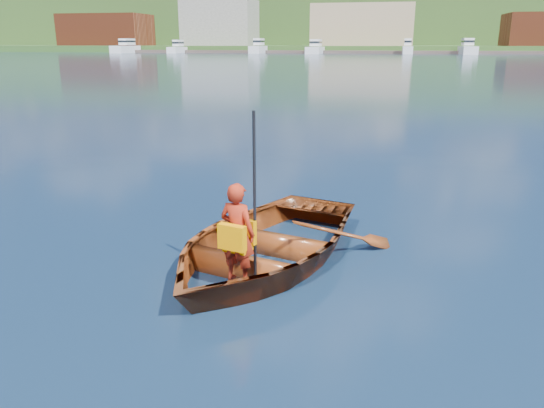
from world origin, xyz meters
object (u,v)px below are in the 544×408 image
(rowboat, at_px, (263,243))
(marina_yachts, at_px, (359,48))
(child_paddler, at_px, (238,233))
(dock, at_px, (381,52))

(rowboat, height_order, marina_yachts, marina_yachts)
(child_paddler, bearing_deg, marina_yachts, 92.30)
(rowboat, relative_size, marina_yachts, 0.03)
(rowboat, distance_m, child_paddler, 1.02)
(dock, xyz_separation_m, marina_yachts, (-5.84, -4.69, 1.02))
(child_paddler, relative_size, marina_yachts, 0.01)
(marina_yachts, bearing_deg, rowboat, -87.65)
(child_paddler, relative_size, dock, 0.01)
(marina_yachts, bearing_deg, child_paddler, -87.70)
(rowboat, relative_size, dock, 0.03)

